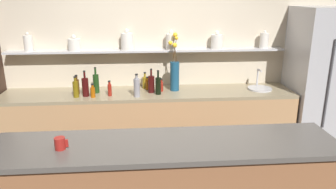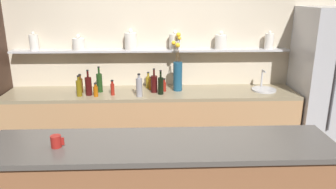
# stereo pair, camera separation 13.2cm
# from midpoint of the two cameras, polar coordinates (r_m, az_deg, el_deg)

# --- Properties ---
(back_wall_unit) EXTENTS (5.20, 0.28, 2.60)m
(back_wall_unit) POSITION_cam_midpoint_polar(r_m,az_deg,el_deg) (4.39, -0.89, 6.65)
(back_wall_unit) COLOR beige
(back_wall_unit) RESTS_ON ground_plane
(back_counter_unit) EXTENTS (3.65, 0.62, 0.92)m
(back_counter_unit) POSITION_cam_midpoint_polar(r_m,az_deg,el_deg) (4.29, -1.90, -5.42)
(back_counter_unit) COLOR tan
(back_counter_unit) RESTS_ON ground_plane
(refrigerator) EXTENTS (0.84, 0.73, 1.96)m
(refrigerator) POSITION_cam_midpoint_polar(r_m,az_deg,el_deg) (4.67, 27.06, 1.29)
(refrigerator) COLOR #B7B7BC
(refrigerator) RESTS_ON ground_plane
(flower_vase) EXTENTS (0.14, 0.14, 0.73)m
(flower_vase) POSITION_cam_midpoint_polar(r_m,az_deg,el_deg) (4.14, 2.61, 3.90)
(flower_vase) COLOR navy
(flower_vase) RESTS_ON back_counter_unit
(sink_fixture) EXTENTS (0.31, 0.31, 0.25)m
(sink_fixture) POSITION_cam_midpoint_polar(r_m,az_deg,el_deg) (4.38, 17.17, 0.99)
(sink_fixture) COLOR #B7B7BC
(sink_fixture) RESTS_ON back_counter_unit
(bottle_wine_0) EXTENTS (0.07, 0.07, 0.30)m
(bottle_wine_0) POSITION_cam_midpoint_polar(r_m,az_deg,el_deg) (4.01, -0.33, 1.61)
(bottle_wine_0) COLOR black
(bottle_wine_0) RESTS_ON back_counter_unit
(bottle_sauce_1) EXTENTS (0.06, 0.06, 0.17)m
(bottle_sauce_1) POSITION_cam_midpoint_polar(r_m,az_deg,el_deg) (4.01, -11.56, 0.60)
(bottle_sauce_1) COLOR #9E4C0A
(bottle_sauce_1) RESTS_ON back_counter_unit
(bottle_sauce_2) EXTENTS (0.05, 0.05, 0.17)m
(bottle_sauce_2) POSITION_cam_midpoint_polar(r_m,az_deg,el_deg) (4.21, -2.12, 1.79)
(bottle_sauce_2) COLOR #9E4C0A
(bottle_sauce_2) RESTS_ON back_counter_unit
(bottle_spirit_3) EXTENTS (0.06, 0.06, 0.24)m
(bottle_spirit_3) POSITION_cam_midpoint_polar(r_m,az_deg,el_deg) (4.20, -14.13, 1.61)
(bottle_spirit_3) COLOR #4C2D0C
(bottle_spirit_3) RESTS_ON back_counter_unit
(bottle_spirit_4) EXTENTS (0.07, 0.07, 0.28)m
(bottle_spirit_4) POSITION_cam_midpoint_polar(r_m,az_deg,el_deg) (3.93, -4.08, 1.32)
(bottle_spirit_4) COLOR gray
(bottle_spirit_4) RESTS_ON back_counter_unit
(bottle_sauce_5) EXTENTS (0.05, 0.05, 0.17)m
(bottle_sauce_5) POSITION_cam_midpoint_polar(r_m,az_deg,el_deg) (4.14, 0.25, 1.51)
(bottle_sauce_5) COLOR maroon
(bottle_sauce_5) RESTS_ON back_counter_unit
(bottle_sauce_6) EXTENTS (0.05, 0.05, 0.19)m
(bottle_sauce_6) POSITION_cam_midpoint_polar(r_m,az_deg,el_deg) (4.02, -8.72, 1.01)
(bottle_sauce_6) COLOR maroon
(bottle_sauce_6) RESTS_ON back_counter_unit
(bottle_wine_7) EXTENTS (0.07, 0.07, 0.33)m
(bottle_wine_7) POSITION_cam_midpoint_polar(r_m,az_deg,el_deg) (4.17, -10.96, 2.07)
(bottle_wine_7) COLOR #193814
(bottle_wine_7) RESTS_ON back_counter_unit
(bottle_wine_8) EXTENTS (0.08, 0.08, 0.32)m
(bottle_wine_8) POSITION_cam_midpoint_polar(r_m,az_deg,el_deg) (4.07, -12.77, 1.47)
(bottle_wine_8) COLOR #380C0C
(bottle_wine_8) RESTS_ON back_counter_unit
(bottle_wine_9) EXTENTS (0.08, 0.08, 0.30)m
(bottle_wine_9) POSITION_cam_midpoint_polar(r_m,az_deg,el_deg) (4.09, -1.51, 1.90)
(bottle_wine_9) COLOR #380C0C
(bottle_wine_9) RESTS_ON back_counter_unit
(bottle_oil_10) EXTENTS (0.07, 0.07, 0.26)m
(bottle_oil_10) POSITION_cam_midpoint_polar(r_m,az_deg,el_deg) (4.06, -14.34, 1.12)
(bottle_oil_10) COLOR brown
(bottle_oil_10) RESTS_ON back_counter_unit
(bottle_oil_11) EXTENTS (0.07, 0.07, 0.21)m
(bottle_oil_11) POSITION_cam_midpoint_polar(r_m,az_deg,el_deg) (4.28, -2.57, 2.21)
(bottle_oil_11) COLOR olive
(bottle_oil_11) RESTS_ON back_counter_unit
(coffee_mug) EXTENTS (0.10, 0.08, 0.09)m
(coffee_mug) POSITION_cam_midpoint_polar(r_m,az_deg,el_deg) (2.56, -17.49, -7.81)
(coffee_mug) COLOR maroon
(coffee_mug) RESTS_ON island_counter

